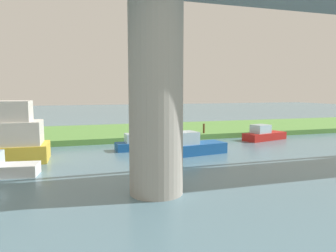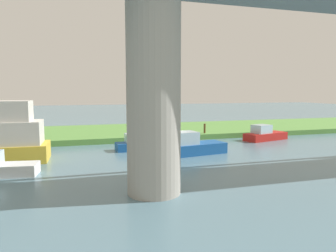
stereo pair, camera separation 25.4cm
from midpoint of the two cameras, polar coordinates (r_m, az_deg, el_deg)
The scene contains 8 objects.
ground_plane at distance 30.02m, azimuth 0.86°, elevation -2.68°, with size 160.00×160.00×0.00m, color slate.
grassy_bank at distance 35.69m, azimuth -2.10°, elevation -0.85°, with size 80.00×12.00×0.50m, color #5B9342.
bridge_pylon at distance 14.40m, azimuth -2.05°, elevation 5.89°, with size 2.42×2.42×9.16m, color #9E998E.
person_on_bank at distance 30.77m, azimuth -4.12°, elevation -0.22°, with size 0.50×0.50×1.39m.
mooring_post at distance 32.00m, azimuth 6.70°, elevation -0.42°, with size 0.20×0.20×0.93m, color brown.
houseboat_blue at distance 31.94m, azimuth 16.87°, elevation -1.45°, with size 4.72×2.73×1.49m.
skiff_small at distance 23.85m, azimuth 4.20°, elevation -3.56°, with size 5.33×2.62×1.70m.
motorboat_red at distance 25.67m, azimuth -4.75°, elevation -3.17°, with size 4.03×1.57×1.33m.
Camera 2 is at (9.02, 28.25, 4.68)m, focal length 34.59 mm.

